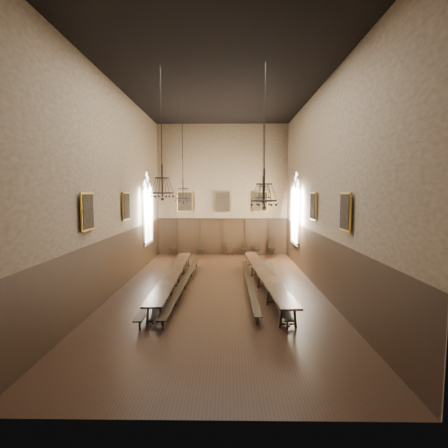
{
  "coord_description": "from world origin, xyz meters",
  "views": [
    {
      "loc": [
        0.44,
        -15.31,
        4.37
      ],
      "look_at": [
        0.21,
        1.5,
        2.82
      ],
      "focal_mm": 28.0,
      "sensor_mm": 36.0,
      "label": 1
    }
  ],
  "objects_px": {
    "table_right": "(264,280)",
    "chandelier_back_left": "(183,191)",
    "bench_right_outer": "(275,283)",
    "chandelier_front_left": "(162,185)",
    "bench_left_outer": "(162,285)",
    "bench_left_inner": "(185,283)",
    "chair_6": "(257,252)",
    "chair_7": "(272,251)",
    "chair_2": "(200,251)",
    "chair_4": "(230,252)",
    "chair_0": "(172,251)",
    "bench_right_inner": "(249,284)",
    "chair_5": "(244,251)",
    "table_left": "(174,280)",
    "chandelier_front_right": "(264,192)",
    "chandelier_back_right": "(263,191)"
  },
  "relations": [
    {
      "from": "table_right",
      "to": "chandelier_back_left",
      "type": "height_order",
      "value": "chandelier_back_left"
    },
    {
      "from": "bench_right_outer",
      "to": "chandelier_front_left",
      "type": "height_order",
      "value": "chandelier_front_left"
    },
    {
      "from": "bench_left_outer",
      "to": "bench_left_inner",
      "type": "distance_m",
      "value": 1.02
    },
    {
      "from": "bench_left_outer",
      "to": "chair_6",
      "type": "xyz_separation_m",
      "value": [
        4.92,
        8.76,
        -0.0
      ]
    },
    {
      "from": "table_right",
      "to": "chair_7",
      "type": "height_order",
      "value": "chair_7"
    },
    {
      "from": "chair_2",
      "to": "chair_4",
      "type": "height_order",
      "value": "chair_4"
    },
    {
      "from": "bench_left_inner",
      "to": "chair_0",
      "type": "relative_size",
      "value": 10.57
    },
    {
      "from": "chair_7",
      "to": "chandelier_back_left",
      "type": "bearing_deg",
      "value": -135.36
    },
    {
      "from": "table_right",
      "to": "chair_2",
      "type": "bearing_deg",
      "value": 112.95
    },
    {
      "from": "bench_left_outer",
      "to": "chair_4",
      "type": "height_order",
      "value": "chair_4"
    },
    {
      "from": "bench_right_outer",
      "to": "chair_6",
      "type": "distance_m",
      "value": 8.47
    },
    {
      "from": "bench_right_inner",
      "to": "chair_2",
      "type": "bearing_deg",
      "value": 108.51
    },
    {
      "from": "chair_4",
      "to": "chair_7",
      "type": "height_order",
      "value": "chair_7"
    },
    {
      "from": "chandelier_front_left",
      "to": "chair_4",
      "type": "bearing_deg",
      "value": 76.1
    },
    {
      "from": "chair_5",
      "to": "bench_right_outer",
      "type": "bearing_deg",
      "value": -68.58
    },
    {
      "from": "table_left",
      "to": "table_right",
      "type": "relative_size",
      "value": 0.97
    },
    {
      "from": "bench_left_inner",
      "to": "table_right",
      "type": "bearing_deg",
      "value": 1.97
    },
    {
      "from": "chair_2",
      "to": "chair_4",
      "type": "distance_m",
      "value": 2.04
    },
    {
      "from": "table_right",
      "to": "chandelier_front_right",
      "type": "relative_size",
      "value": 1.98
    },
    {
      "from": "chandelier_front_right",
      "to": "chair_0",
      "type": "bearing_deg",
      "value": 115.45
    },
    {
      "from": "table_right",
      "to": "bench_right_inner",
      "type": "height_order",
      "value": "table_right"
    },
    {
      "from": "chair_5",
      "to": "table_left",
      "type": "bearing_deg",
      "value": -98.63
    },
    {
      "from": "bench_left_outer",
      "to": "chair_4",
      "type": "xyz_separation_m",
      "value": [
        3.03,
        8.73,
        -0.01
      ]
    },
    {
      "from": "chair_7",
      "to": "bench_left_outer",
      "type": "bearing_deg",
      "value": -129.62
    },
    {
      "from": "chair_6",
      "to": "chair_7",
      "type": "distance_m",
      "value": 1.02
    },
    {
      "from": "table_left",
      "to": "bench_right_outer",
      "type": "xyz_separation_m",
      "value": [
        4.58,
        -0.2,
        -0.1
      ]
    },
    {
      "from": "chandelier_front_left",
      "to": "bench_left_inner",
      "type": "bearing_deg",
      "value": 75.51
    },
    {
      "from": "bench_right_inner",
      "to": "chandelier_back_right",
      "type": "height_order",
      "value": "chandelier_back_right"
    },
    {
      "from": "bench_left_inner",
      "to": "chair_7",
      "type": "distance_m",
      "value": 9.87
    },
    {
      "from": "table_left",
      "to": "bench_left_inner",
      "type": "height_order",
      "value": "table_left"
    },
    {
      "from": "chair_6",
      "to": "chandelier_back_left",
      "type": "bearing_deg",
      "value": -119.23
    },
    {
      "from": "chandelier_back_right",
      "to": "chair_4",
      "type": "bearing_deg",
      "value": 106.12
    },
    {
      "from": "chandelier_front_right",
      "to": "table_left",
      "type": "bearing_deg",
      "value": 144.75
    },
    {
      "from": "bench_left_outer",
      "to": "chair_0",
      "type": "height_order",
      "value": "chair_0"
    },
    {
      "from": "bench_left_outer",
      "to": "chair_5",
      "type": "xyz_separation_m",
      "value": [
        4.01,
        8.79,
        -0.01
      ]
    },
    {
      "from": "chair_5",
      "to": "chair_0",
      "type": "bearing_deg",
      "value": -164.81
    },
    {
      "from": "bench_left_outer",
      "to": "bench_right_outer",
      "type": "height_order",
      "value": "bench_right_outer"
    },
    {
      "from": "chair_0",
      "to": "bench_left_outer",
      "type": "bearing_deg",
      "value": -70.51
    },
    {
      "from": "chair_6",
      "to": "chandelier_back_left",
      "type": "height_order",
      "value": "chandelier_back_left"
    },
    {
      "from": "chair_2",
      "to": "bench_left_outer",
      "type": "bearing_deg",
      "value": -85.97
    },
    {
      "from": "bench_left_outer",
      "to": "chair_0",
      "type": "xyz_separation_m",
      "value": [
        -0.95,
        8.73,
        0.02
      ]
    },
    {
      "from": "chair_7",
      "to": "chair_6",
      "type": "bearing_deg",
      "value": 178.34
    },
    {
      "from": "table_left",
      "to": "chair_2",
      "type": "height_order",
      "value": "chair_2"
    },
    {
      "from": "table_left",
      "to": "bench_left_inner",
      "type": "distance_m",
      "value": 0.56
    },
    {
      "from": "chandelier_back_right",
      "to": "chandelier_back_left",
      "type": "bearing_deg",
      "value": -173.05
    },
    {
      "from": "bench_left_inner",
      "to": "chair_2",
      "type": "xyz_separation_m",
      "value": [
        0.02,
        8.52,
        -0.03
      ]
    },
    {
      "from": "chair_2",
      "to": "chair_6",
      "type": "distance_m",
      "value": 3.93
    },
    {
      "from": "chair_2",
      "to": "chair_5",
      "type": "relative_size",
      "value": 0.98
    },
    {
      "from": "table_left",
      "to": "bench_right_outer",
      "type": "height_order",
      "value": "table_left"
    },
    {
      "from": "chair_4",
      "to": "chair_5",
      "type": "height_order",
      "value": "chair_5"
    }
  ]
}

